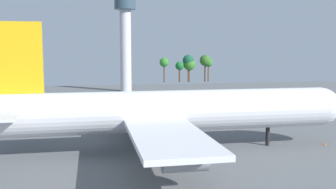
{
  "coord_description": "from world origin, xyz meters",
  "views": [
    {
      "loc": [
        -12.34,
        -61.84,
        16.69
      ],
      "look_at": [
        0.0,
        0.0,
        9.42
      ],
      "focal_mm": 41.42,
      "sensor_mm": 36.0,
      "label": 1
    }
  ],
  "objects_px": {
    "cargo_airplane": "(168,112)",
    "safety_cone_nose": "(325,144)",
    "cargo_loader": "(271,113)",
    "maintenance_van": "(159,114)",
    "control_tower": "(125,36)"
  },
  "relations": [
    {
      "from": "control_tower",
      "to": "safety_cone_nose",
      "type": "bearing_deg",
      "value": -74.82
    },
    {
      "from": "cargo_airplane",
      "to": "control_tower",
      "type": "height_order",
      "value": "control_tower"
    },
    {
      "from": "cargo_airplane",
      "to": "safety_cone_nose",
      "type": "bearing_deg",
      "value": -3.75
    },
    {
      "from": "maintenance_van",
      "to": "safety_cone_nose",
      "type": "bearing_deg",
      "value": -53.64
    },
    {
      "from": "cargo_loader",
      "to": "safety_cone_nose",
      "type": "height_order",
      "value": "cargo_loader"
    },
    {
      "from": "cargo_loader",
      "to": "control_tower",
      "type": "distance_m",
      "value": 78.59
    },
    {
      "from": "cargo_loader",
      "to": "safety_cone_nose",
      "type": "distance_m",
      "value": 27.17
    },
    {
      "from": "safety_cone_nose",
      "to": "control_tower",
      "type": "xyz_separation_m",
      "value": [
        -26.26,
        96.83,
        22.08
      ]
    },
    {
      "from": "cargo_loader",
      "to": "safety_cone_nose",
      "type": "bearing_deg",
      "value": -96.13
    },
    {
      "from": "cargo_airplane",
      "to": "maintenance_van",
      "type": "xyz_separation_m",
      "value": [
        3.86,
        30.82,
        -5.46
      ]
    },
    {
      "from": "cargo_loader",
      "to": "maintenance_van",
      "type": "height_order",
      "value": "cargo_loader"
    },
    {
      "from": "safety_cone_nose",
      "to": "maintenance_van",
      "type": "bearing_deg",
      "value": 126.36
    },
    {
      "from": "cargo_loader",
      "to": "maintenance_van",
      "type": "xyz_separation_m",
      "value": [
        -26.94,
        5.65,
        -0.08
      ]
    },
    {
      "from": "maintenance_van",
      "to": "safety_cone_nose",
      "type": "xyz_separation_m",
      "value": [
        24.04,
        -32.65,
        -0.81
      ]
    },
    {
      "from": "cargo_airplane",
      "to": "safety_cone_nose",
      "type": "xyz_separation_m",
      "value": [
        27.89,
        -1.83,
        -6.27
      ]
    }
  ]
}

